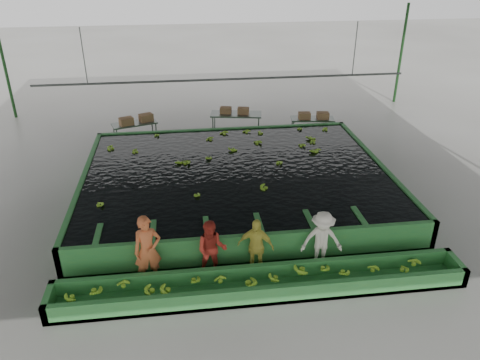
{
  "coord_description": "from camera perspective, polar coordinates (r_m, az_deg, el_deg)",
  "views": [
    {
      "loc": [
        -1.7,
        -12.34,
        7.52
      ],
      "look_at": [
        0.0,
        0.5,
        1.0
      ],
      "focal_mm": 35.0,
      "sensor_mm": 36.0,
      "label": 1
    }
  ],
  "objects": [
    {
      "name": "ground",
      "position": [
        14.55,
        0.26,
        -4.4
      ],
      "size": [
        80.0,
        80.0,
        0.0
      ],
      "primitive_type": "plane",
      "color": "gray",
      "rests_on": "ground"
    },
    {
      "name": "shed_roof",
      "position": [
        12.71,
        0.31,
        15.29
      ],
      "size": [
        20.0,
        22.0,
        0.04
      ],
      "primitive_type": "cube",
      "color": "gray",
      "rests_on": "shed_posts"
    },
    {
      "name": "shed_posts",
      "position": [
        13.43,
        0.28,
        4.77
      ],
      "size": [
        20.0,
        22.0,
        5.0
      ],
      "primitive_type": null,
      "color": "#1C481C",
      "rests_on": "ground"
    },
    {
      "name": "flotation_tank",
      "position": [
        15.63,
        -0.48,
        -0.17
      ],
      "size": [
        10.0,
        8.0,
        0.9
      ],
      "primitive_type": null,
      "color": "#307F37",
      "rests_on": "ground"
    },
    {
      "name": "tank_water",
      "position": [
        15.46,
        -0.49,
        1.16
      ],
      "size": [
        9.7,
        7.7,
        0.0
      ],
      "primitive_type": "cube",
      "color": "black",
      "rests_on": "flotation_tank"
    },
    {
      "name": "sorting_trough",
      "position": [
        11.49,
        2.75,
        -12.55
      ],
      "size": [
        10.0,
        1.0,
        0.5
      ],
      "primitive_type": null,
      "color": "#307F37",
      "rests_on": "ground"
    },
    {
      "name": "cableway_rail",
      "position": [
        18.0,
        -1.92,
        12.16
      ],
      "size": [
        0.08,
        0.08,
        14.0
      ],
      "primitive_type": "cylinder",
      "color": "#59605B",
      "rests_on": "shed_roof"
    },
    {
      "name": "rail_hanger_left",
      "position": [
        18.0,
        -18.53,
        14.12
      ],
      "size": [
        0.04,
        0.04,
        2.0
      ],
      "primitive_type": "cylinder",
      "color": "#59605B",
      "rests_on": "shed_roof"
    },
    {
      "name": "rail_hanger_right",
      "position": [
        18.92,
        13.84,
        15.26
      ],
      "size": [
        0.04,
        0.04,
        2.0
      ],
      "primitive_type": "cylinder",
      "color": "#59605B",
      "rests_on": "shed_roof"
    },
    {
      "name": "worker_a",
      "position": [
        11.64,
        -11.2,
        -8.4
      ],
      "size": [
        0.75,
        0.58,
        1.84
      ],
      "primitive_type": "imported",
      "rotation": [
        0.0,
        0.0,
        0.22
      ],
      "color": "#D76837",
      "rests_on": "ground"
    },
    {
      "name": "worker_b",
      "position": [
        11.69,
        -3.47,
        -8.49
      ],
      "size": [
        0.85,
        0.71,
        1.58
      ],
      "primitive_type": "imported",
      "rotation": [
        0.0,
        0.0,
        -0.15
      ],
      "color": "#B32D21",
      "rests_on": "ground"
    },
    {
      "name": "worker_c",
      "position": [
        11.79,
        1.92,
        -8.12
      ],
      "size": [
        1.0,
        0.66,
        1.57
      ],
      "primitive_type": "imported",
      "rotation": [
        0.0,
        0.0,
        -0.33
      ],
      "color": "#D3CA47",
      "rests_on": "ground"
    },
    {
      "name": "worker_d",
      "position": [
        12.13,
        9.94,
        -7.28
      ],
      "size": [
        1.12,
        0.73,
        1.63
      ],
      "primitive_type": "imported",
      "rotation": [
        0.0,
        0.0,
        -0.12
      ],
      "color": "silver",
      "rests_on": "ground"
    },
    {
      "name": "packing_table_left",
      "position": [
        20.43,
        -12.65,
        5.71
      ],
      "size": [
        1.97,
        1.25,
        0.83
      ],
      "primitive_type": null,
      "rotation": [
        0.0,
        0.0,
        0.3
      ],
      "color": "#59605B",
      "rests_on": "ground"
    },
    {
      "name": "packing_table_mid",
      "position": [
        20.61,
        -0.47,
        6.8
      ],
      "size": [
        2.31,
        1.25,
        1.0
      ],
      "primitive_type": null,
      "rotation": [
        0.0,
        0.0,
        -0.18
      ],
      "color": "#59605B",
      "rests_on": "ground"
    },
    {
      "name": "packing_table_right",
      "position": [
        20.72,
        8.74,
        6.36
      ],
      "size": [
        1.93,
        1.0,
        0.84
      ],
      "primitive_type": null,
      "rotation": [
        0.0,
        0.0,
        -0.15
      ],
      "color": "#59605B",
      "rests_on": "ground"
    },
    {
      "name": "box_stack_left",
      "position": [
        20.27,
        -12.49,
        6.82
      ],
      "size": [
        1.45,
        0.95,
        0.3
      ],
      "primitive_type": null,
      "rotation": [
        0.0,
        0.0,
        0.43
      ],
      "color": "brown",
      "rests_on": "packing_table_left"
    },
    {
      "name": "box_stack_mid",
      "position": [
        20.45,
        -0.68,
        8.12
      ],
      "size": [
        1.29,
        0.62,
        0.27
      ],
      "primitive_type": null,
      "rotation": [
        0.0,
        0.0,
        -0.23
      ],
      "color": "brown",
      "rests_on": "packing_table_mid"
    },
    {
      "name": "box_stack_right",
      "position": [
        20.53,
        8.94,
        7.4
      ],
      "size": [
        1.32,
        0.48,
        0.28
      ],
      "primitive_type": null,
      "rotation": [
        0.0,
        0.0,
        -0.09
      ],
      "color": "brown",
      "rests_on": "packing_table_right"
    },
    {
      "name": "floating_bananas",
      "position": [
        16.18,
        -0.84,
        2.37
      ],
      "size": [
        8.67,
        5.91,
        0.12
      ],
      "primitive_type": null,
      "color": "#7DBB24",
      "rests_on": "tank_water"
    },
    {
      "name": "trough_bananas",
      "position": [
        11.4,
        2.77,
        -11.97
      ],
      "size": [
        8.63,
        0.58,
        0.12
      ],
      "primitive_type": null,
      "color": "#7DBB24",
      "rests_on": "sorting_trough"
    }
  ]
}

